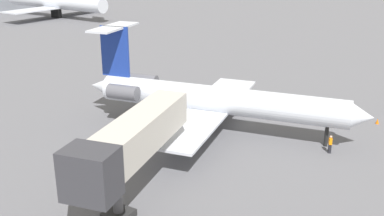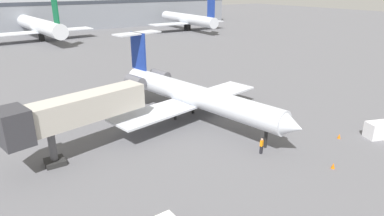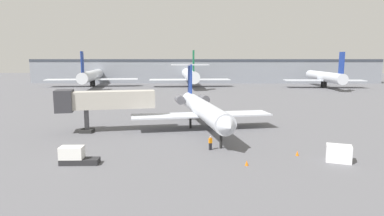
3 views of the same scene
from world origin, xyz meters
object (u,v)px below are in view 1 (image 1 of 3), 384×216
ground_crew_marshaller (330,144)px  traffic_cone_mid (377,121)px  jet_bridge (129,143)px  regional_jet (210,98)px  parked_airliner_centre (56,2)px

ground_crew_marshaller → traffic_cone_mid: bearing=-13.0°
ground_crew_marshaller → jet_bridge: bearing=148.9°
regional_jet → ground_crew_marshaller: 12.23m
jet_bridge → regional_jet: bearing=8.1°
jet_bridge → traffic_cone_mid: bearing=-24.8°
regional_jet → traffic_cone_mid: regional_jet is taller
jet_bridge → parked_airliner_centre: (62.28, 75.75, -0.63)m
regional_jet → ground_crew_marshaller: bearing=-85.8°
ground_crew_marshaller → parked_airliner_centre: 97.20m
ground_crew_marshaller → traffic_cone_mid: size_ratio=3.07×
ground_crew_marshaller → traffic_cone_mid: 10.12m
regional_jet → parked_airliner_centre: 87.30m
regional_jet → jet_bridge: regional_jet is taller
regional_jet → ground_crew_marshaller: regional_jet is taller
traffic_cone_mid → parked_airliner_centre: bearing=67.6°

